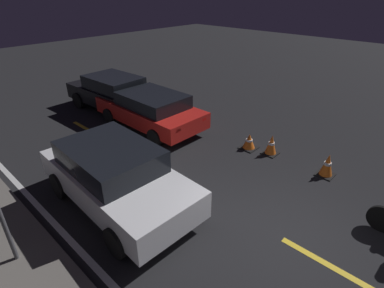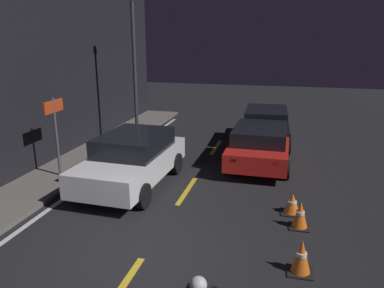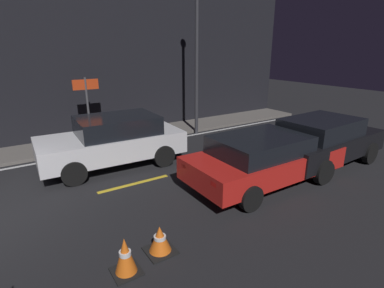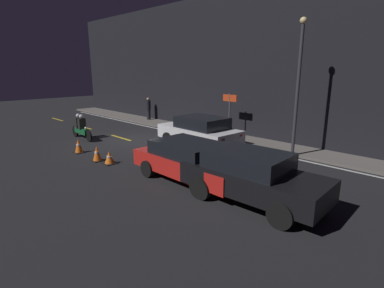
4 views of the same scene
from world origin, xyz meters
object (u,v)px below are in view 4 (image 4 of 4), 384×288
object	(u,v)px
sedan_white	(200,131)
pedestrian	(148,108)
taxi_red	(191,160)
traffic_cone_mid	(97,154)
van_black	(252,175)
traffic_cone_near	(79,146)
shop_sign	(230,107)
traffic_cone_far	(109,158)
motorcycle	(81,127)
street_lamp	(298,82)

from	to	relation	value
sedan_white	pedestrian	world-z (taller)	pedestrian
taxi_red	traffic_cone_mid	distance (m)	4.55
taxi_red	traffic_cone_mid	world-z (taller)	taxi_red
pedestrian	van_black	bearing A→B (deg)	-25.59
traffic_cone_near	shop_sign	world-z (taller)	shop_sign
van_black	traffic_cone_mid	size ratio (longest dim) A/B	6.55
traffic_cone_mid	sedan_white	bearing A→B (deg)	72.59
pedestrian	traffic_cone_mid	bearing A→B (deg)	-49.43
sedan_white	shop_sign	bearing A→B (deg)	-86.11
van_black	shop_sign	size ratio (longest dim) A/B	1.77
traffic_cone_far	pedestrian	bearing A→B (deg)	134.13
motorcycle	street_lamp	bearing A→B (deg)	27.72
traffic_cone_near	shop_sign	xyz separation A→B (m)	(3.18, 7.10, 1.47)
pedestrian	sedan_white	bearing A→B (deg)	-20.01
traffic_cone_far	pedestrian	size ratio (longest dim) A/B	0.32
van_black	traffic_cone_mid	bearing A→B (deg)	-172.35
van_black	motorcycle	world-z (taller)	van_black
shop_sign	street_lamp	xyz separation A→B (m)	(4.18, -0.86, 1.44)
taxi_red	van_black	size ratio (longest dim) A/B	1.03
pedestrian	shop_sign	xyz separation A→B (m)	(7.95, -0.51, 0.87)
pedestrian	traffic_cone_far	bearing A→B (deg)	-45.87
sedan_white	van_black	world-z (taller)	sedan_white
sedan_white	traffic_cone_mid	bearing A→B (deg)	74.84
sedan_white	traffic_cone_mid	size ratio (longest dim) A/B	6.67
sedan_white	traffic_cone_far	xyz separation A→B (m)	(-0.77, -4.55, -0.56)
taxi_red	pedestrian	distance (m)	12.63
street_lamp	motorcycle	bearing A→B (deg)	-154.07
van_black	pedestrian	world-z (taller)	pedestrian
motorcycle	street_lamp	world-z (taller)	street_lamp
street_lamp	traffic_cone_far	bearing A→B (deg)	-128.70
taxi_red	motorcycle	xyz separation A→B (m)	(-8.77, 0.15, -0.08)
motorcycle	traffic_cone_mid	size ratio (longest dim) A/B	3.66
motorcycle	pedestrian	bearing A→B (deg)	110.59
traffic_cone_near	motorcycle	bearing A→B (deg)	152.48
traffic_cone_near	pedestrian	bearing A→B (deg)	122.05
sedan_white	motorcycle	xyz separation A→B (m)	(-5.89, -3.32, -0.17)
traffic_cone_mid	traffic_cone_near	bearing A→B (deg)	179.28
taxi_red	street_lamp	bearing A→B (deg)	76.59
taxi_red	shop_sign	world-z (taller)	shop_sign
van_black	traffic_cone_near	world-z (taller)	van_black
sedan_white	traffic_cone_near	size ratio (longest dim) A/B	6.44
taxi_red	shop_sign	distance (m)	6.66
sedan_white	traffic_cone_near	world-z (taller)	sedan_white
traffic_cone_far	shop_sign	bearing A→B (deg)	84.24
taxi_red	pedestrian	world-z (taller)	pedestrian
motorcycle	traffic_cone_far	bearing A→B (deg)	-11.73
traffic_cone_near	traffic_cone_far	xyz separation A→B (m)	(2.48, 0.15, -0.08)
sedan_white	pedestrian	bearing A→B (deg)	-17.76
motorcycle	traffic_cone_mid	bearing A→B (deg)	-15.81
van_black	motorcycle	size ratio (longest dim) A/B	1.79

